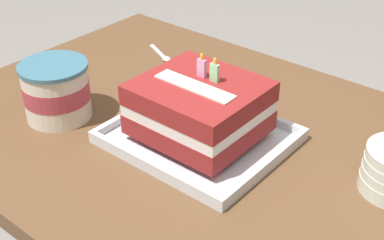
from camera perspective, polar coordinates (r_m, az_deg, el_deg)
dining_table at (r=1.16m, az=-0.69°, el=-5.66°), size 1.03×0.78×0.77m
foil_tray at (r=1.04m, az=0.76°, el=-1.88°), size 0.32×0.28×0.02m
birthday_cake at (r=1.00m, az=0.79°, el=1.34°), size 0.22×0.20×0.15m
ice_cream_tub at (r=1.13m, az=-14.17°, el=3.04°), size 0.14×0.14×0.12m
serving_spoon_by_bowls at (r=1.37m, az=-3.02°, el=6.74°), size 0.11×0.06×0.01m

